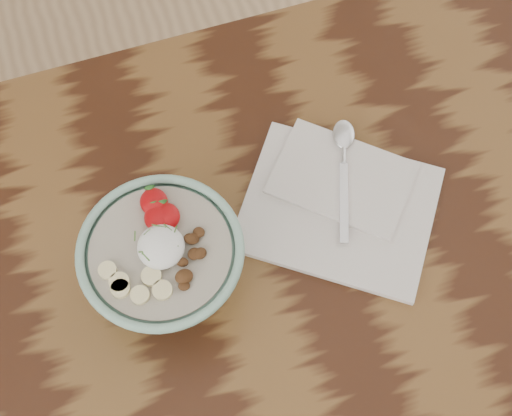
{
  "coord_description": "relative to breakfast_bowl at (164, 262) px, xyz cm",
  "views": [
    {
      "loc": [
        -17.97,
        -25.36,
        163.77
      ],
      "look_at": [
        -6.96,
        8.25,
        86.75
      ],
      "focal_mm": 50.0,
      "sensor_mm": 36.0,
      "label": 1
    }
  ],
  "objects": [
    {
      "name": "breakfast_bowl",
      "position": [
        0.0,
        0.0,
        0.0
      ],
      "size": [
        19.94,
        19.94,
        13.37
      ],
      "rotation": [
        0.0,
        0.0,
        0.02
      ],
      "color": "#86B4A0",
      "rests_on": "table"
    },
    {
      "name": "napkin",
      "position": [
        24.96,
        3.38,
        -6.14
      ],
      "size": [
        32.46,
        31.36,
        1.56
      ],
      "rotation": [
        0.0,
        0.0,
        -0.62
      ],
      "color": "silver",
      "rests_on": "table"
    },
    {
      "name": "table",
      "position": [
        19.23,
        -7.0,
        -16.09
      ],
      "size": [
        160.0,
        90.0,
        75.0
      ],
      "color": "#35190D",
      "rests_on": "ground"
    },
    {
      "name": "spoon",
      "position": [
        28.01,
        10.06,
        -4.82
      ],
      "size": [
        8.68,
        18.37,
        0.99
      ],
      "rotation": [
        0.0,
        0.0,
        -0.36
      ],
      "color": "silver",
      "rests_on": "napkin"
    }
  ]
}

